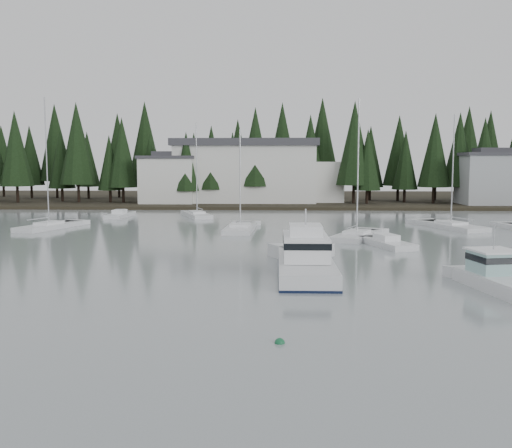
{
  "coord_description": "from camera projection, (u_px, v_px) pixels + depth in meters",
  "views": [
    {
      "loc": [
        0.67,
        -17.67,
        7.05
      ],
      "look_at": [
        -1.0,
        25.77,
        2.5
      ],
      "focal_mm": 40.0,
      "sensor_mm": 36.0,
      "label": 1
    }
  ],
  "objects": [
    {
      "name": "mooring_buoy_green",
      "position": [
        280.0,
        343.0,
        22.57
      ],
      "size": [
        0.42,
        0.42,
        0.42
      ],
      "primitive_type": "sphere",
      "color": "#145933",
      "rests_on": "ground"
    },
    {
      "name": "harbor_inn",
      "position": [
        257.0,
        172.0,
        99.66
      ],
      "size": [
        29.5,
        11.5,
        10.9
      ],
      "color": "silver",
      "rests_on": "ground"
    },
    {
      "name": "sailboat_3",
      "position": [
        357.0,
        237.0,
        54.64
      ],
      "size": [
        6.12,
        8.74,
        13.74
      ],
      "rotation": [
        0.0,
        0.0,
        1.14
      ],
      "color": "silver",
      "rests_on": "ground"
    },
    {
      "name": "house_east_a",
      "position": [
        492.0,
        178.0,
        93.95
      ],
      "size": [
        10.6,
        8.48,
        9.25
      ],
      "color": "#999EA0",
      "rests_on": "ground"
    },
    {
      "name": "house_west",
      "position": [
        168.0,
        179.0,
        97.03
      ],
      "size": [
        9.54,
        7.42,
        8.75
      ],
      "color": "silver",
      "rests_on": "ground"
    },
    {
      "name": "cabin_cruiser_center",
      "position": [
        305.0,
        262.0,
        36.97
      ],
      "size": [
        3.52,
        11.3,
        4.85
      ],
      "rotation": [
        0.0,
        0.0,
        1.57
      ],
      "color": "silver",
      "rests_on": "ground"
    },
    {
      "name": "far_shore_land",
      "position": [
        275.0,
        200.0,
        114.72
      ],
      "size": [
        240.0,
        54.0,
        1.0
      ],
      "primitive_type": "cube",
      "color": "black",
      "rests_on": "ground"
    },
    {
      "name": "sailboat_5",
      "position": [
        451.0,
        228.0,
        63.37
      ],
      "size": [
        6.02,
        10.23,
        13.03
      ],
      "rotation": [
        0.0,
        0.0,
        1.9
      ],
      "color": "silver",
      "rests_on": "ground"
    },
    {
      "name": "ground",
      "position": [
        256.0,
        385.0,
        18.32
      ],
      "size": [
        260.0,
        260.0,
        0.0
      ],
      "primitive_type": "plane",
      "color": "gray",
      "rests_on": "ground"
    },
    {
      "name": "sailboat_6",
      "position": [
        49.0,
        228.0,
        62.91
      ],
      "size": [
        4.99,
        9.28,
        14.85
      ],
      "rotation": [
        0.0,
        0.0,
        1.29
      ],
      "color": "silver",
      "rests_on": "ground"
    },
    {
      "name": "runabout_1",
      "position": [
        386.0,
        244.0,
        49.52
      ],
      "size": [
        4.24,
        7.23,
        1.42
      ],
      "rotation": [
        0.0,
        0.0,
        1.89
      ],
      "color": "silver",
      "rests_on": "ground"
    },
    {
      "name": "conifer_treeline",
      "position": [
        274.0,
        203.0,
        103.79
      ],
      "size": [
        200.0,
        22.0,
        20.0
      ],
      "primitive_type": null,
      "color": "black",
      "rests_on": "ground"
    },
    {
      "name": "runabout_3",
      "position": [
        120.0,
        216.0,
        76.48
      ],
      "size": [
        2.48,
        6.76,
        1.42
      ],
      "rotation": [
        0.0,
        0.0,
        1.53
      ],
      "color": "silver",
      "rests_on": "ground"
    },
    {
      "name": "sailboat_2",
      "position": [
        240.0,
        230.0,
        61.04
      ],
      "size": [
        3.26,
        9.26,
        11.26
      ],
      "rotation": [
        0.0,
        0.0,
        1.53
      ],
      "color": "silver",
      "rests_on": "ground"
    },
    {
      "name": "sailboat_0",
      "position": [
        197.0,
        216.0,
        77.13
      ],
      "size": [
        5.22,
        8.66,
        13.14
      ],
      "rotation": [
        0.0,
        0.0,
        1.93
      ],
      "color": "silver",
      "rests_on": "ground"
    },
    {
      "name": "lobster_boat_teal",
      "position": [
        503.0,
        282.0,
        31.9
      ],
      "size": [
        4.0,
        7.89,
        4.19
      ],
      "rotation": [
        0.0,
        0.0,
        1.76
      ],
      "color": "silver",
      "rests_on": "ground"
    }
  ]
}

